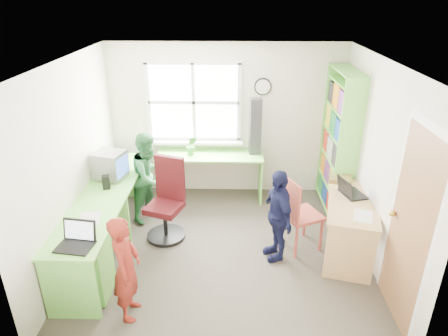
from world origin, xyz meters
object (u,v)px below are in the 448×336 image
laptop_left (77,240)px  right_desk (351,215)px  swivel_chair (167,204)px  bookshelf (338,146)px  person_red (126,268)px  person_navy (278,215)px  cd_tower (255,127)px  laptop_right (350,191)px  l_desk (114,230)px  potted_plant (192,146)px  crt_monitor (110,165)px  wooden_chair (297,212)px  person_green (150,176)px

laptop_left → right_desk: bearing=26.5°
right_desk → swivel_chair: bearing=-173.5°
swivel_chair → bookshelf: bearing=38.9°
person_red → person_navy: size_ratio=0.97×
cd_tower → person_red: size_ratio=0.75×
right_desk → laptop_right: size_ratio=3.40×
l_desk → potted_plant: 1.90m
crt_monitor → l_desk: bearing=-59.3°
l_desk → bookshelf: bearing=26.4°
l_desk → right_desk: 2.91m
laptop_left → laptop_right: (3.02, 1.16, -0.02)m
swivel_chair → cd_tower: 1.81m
wooden_chair → person_red: (-1.86, -1.20, 0.04)m
person_green → bookshelf: bearing=-55.4°
bookshelf → cd_tower: size_ratio=2.43×
crt_monitor → laptop_right: size_ratio=1.13×
wooden_chair → person_green: person_green is taller
wooden_chair → potted_plant: potted_plant is taller
swivel_chair → laptop_left: size_ratio=2.89×
laptop_left → potted_plant: (0.92, 2.38, 0.09)m
laptop_left → cd_tower: 3.14m
right_desk → wooden_chair: 0.66m
swivel_chair → potted_plant: (0.24, 1.06, 0.42)m
cd_tower → person_red: (-1.38, -2.62, -0.61)m
l_desk → person_green: bearing=78.1°
bookshelf → swivel_chair: size_ratio=1.89×
l_desk → laptop_right: laptop_right is taller
right_desk → person_green: person_green is taller
crt_monitor → right_desk: bearing=5.6°
bookshelf → person_red: bearing=-138.1°
bookshelf → person_green: bookshelf is taller
l_desk → person_navy: bearing=4.9°
crt_monitor → bookshelf: bearing=26.5°
laptop_left → person_green: person_green is taller
crt_monitor → wooden_chair: bearing=4.1°
right_desk → potted_plant: (-2.11, 1.37, 0.37)m
cd_tower → person_navy: 1.72m
wooden_chair → person_red: person_red is taller
potted_plant → bookshelf: bearing=-5.4°
right_desk → laptop_right: bearing=108.0°
laptop_right → person_red: bearing=100.8°
swivel_chair → laptop_left: bearing=-97.9°
cd_tower → potted_plant: bearing=-179.8°
bookshelf → cd_tower: (-1.20, 0.30, 0.18)m
cd_tower → laptop_left: bearing=-132.9°
l_desk → bookshelf: bookshelf is taller
l_desk → crt_monitor: size_ratio=6.49×
right_desk → cd_tower: size_ratio=1.58×
person_red → laptop_left: bearing=73.0°
swivel_chair → wooden_chair: (1.69, -0.27, 0.06)m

